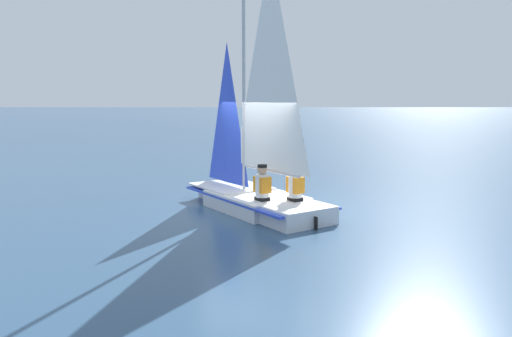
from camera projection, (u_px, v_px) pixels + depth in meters
ground_plane at (256, 210)px, 11.66m from camera, size 260.00×260.00×0.00m
sailboat_main at (257, 175)px, 11.53m from camera, size 3.58×4.25×5.84m
sailor_helm at (262, 189)px, 10.86m from camera, size 0.42×0.43×1.16m
sailor_crew at (295, 189)px, 10.82m from camera, size 0.42×0.43×1.16m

